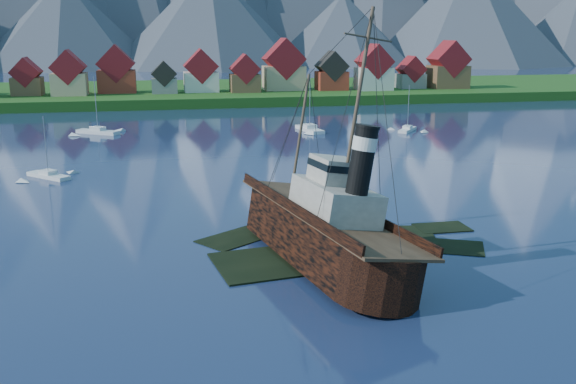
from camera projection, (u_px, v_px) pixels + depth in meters
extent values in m
plane|color=#1A284A|center=(329.00, 251.00, 66.85)|extent=(1400.00, 1400.00, 0.00)
cube|color=black|center=(305.00, 262.00, 64.44)|extent=(19.08, 11.42, 1.00)
cube|color=black|center=(371.00, 239.00, 71.92)|extent=(15.15, 9.76, 1.00)
cube|color=black|center=(325.00, 227.00, 75.86)|extent=(11.45, 9.06, 1.00)
cube|color=black|center=(440.00, 250.00, 68.34)|extent=(10.27, 8.34, 1.00)
cube|color=black|center=(236.00, 242.00, 70.89)|extent=(9.42, 8.68, 1.00)
cube|color=black|center=(442.00, 231.00, 74.62)|extent=(6.00, 4.00, 1.00)
cube|color=#1E4714|center=(204.00, 96.00, 228.41)|extent=(600.00, 80.00, 3.20)
cube|color=#3F3D38|center=(214.00, 108.00, 192.30)|extent=(600.00, 2.50, 2.00)
cube|color=brown|center=(28.00, 86.00, 199.93)|extent=(9.00, 8.00, 5.50)
cube|color=maroon|center=(26.00, 72.00, 198.88)|extent=(9.16, 8.16, 9.16)
cube|color=tan|center=(70.00, 84.00, 199.46)|extent=(10.50, 9.00, 6.80)
cube|color=maroon|center=(68.00, 67.00, 198.18)|extent=(10.69, 9.18, 10.69)
cube|color=maroon|center=(117.00, 81.00, 207.85)|extent=(12.00, 8.50, 7.20)
cube|color=maroon|center=(116.00, 63.00, 206.45)|extent=(12.22, 8.67, 12.22)
cube|color=slate|center=(164.00, 86.00, 206.31)|extent=(8.00, 7.00, 4.80)
cube|color=black|center=(164.00, 74.00, 205.38)|extent=(8.15, 7.14, 8.15)
cube|color=beige|center=(201.00, 82.00, 211.31)|extent=(11.00, 9.50, 6.40)
cube|color=maroon|center=(201.00, 66.00, 210.06)|extent=(11.20, 9.69, 11.20)
cube|color=brown|center=(245.00, 83.00, 210.32)|extent=(9.50, 8.00, 5.80)
cube|color=maroon|center=(245.00, 69.00, 209.20)|extent=(9.67, 8.16, 9.67)
cube|color=tan|center=(284.00, 78.00, 217.53)|extent=(13.50, 10.00, 8.00)
cube|color=maroon|center=(284.00, 59.00, 215.97)|extent=(13.75, 10.20, 13.75)
cube|color=maroon|center=(332.00, 81.00, 218.02)|extent=(10.00, 8.50, 6.20)
cube|color=black|center=(332.00, 66.00, 216.84)|extent=(10.18, 8.67, 10.18)
cube|color=beige|center=(374.00, 79.00, 217.75)|extent=(11.50, 9.00, 7.50)
cube|color=maroon|center=(374.00, 61.00, 216.34)|extent=(11.71, 9.18, 11.71)
cube|color=slate|center=(411.00, 81.00, 224.78)|extent=(9.00, 7.50, 5.00)
cube|color=maroon|center=(411.00, 69.00, 223.78)|extent=(9.16, 7.65, 9.16)
cube|color=brown|center=(448.00, 77.00, 225.07)|extent=(12.50, 10.00, 7.80)
cube|color=maroon|center=(449.00, 59.00, 223.58)|extent=(12.73, 10.20, 12.73)
cone|color=#2D333D|center=(66.00, 24.00, 402.08)|extent=(120.00, 120.00, 58.00)
cone|color=#2D333D|center=(210.00, 18.00, 413.92)|extent=(136.00, 136.00, 66.00)
cone|color=#2D333D|center=(342.00, 31.00, 437.22)|extent=(110.00, 110.00, 50.00)
cone|color=#2D333D|center=(467.00, 12.00, 448.91)|extent=(150.00, 150.00, 75.00)
cube|color=black|center=(319.00, 237.00, 63.33)|extent=(7.63, 21.96, 4.58)
cone|color=black|center=(289.00, 201.00, 76.87)|extent=(7.63, 7.63, 7.63)
cylinder|color=black|center=(351.00, 278.00, 52.89)|extent=(7.63, 7.63, 4.58)
cube|color=#4C3826|center=(319.00, 214.00, 62.75)|extent=(7.47, 28.98, 0.27)
cube|color=black|center=(282.00, 211.00, 61.91)|extent=(0.22, 28.06, 0.98)
cube|color=black|center=(355.00, 207.00, 63.34)|extent=(0.22, 28.06, 0.98)
cube|color=#ADA89E|center=(323.00, 202.00, 60.80)|extent=(5.66, 9.26, 3.27)
cube|color=#ADA89E|center=(321.00, 171.00, 61.15)|extent=(3.92, 4.36, 2.40)
cylinder|color=black|center=(334.00, 161.00, 56.25)|extent=(2.07, 2.07, 6.10)
cylinder|color=silver|center=(335.00, 144.00, 55.88)|extent=(2.18, 2.18, 1.20)
cylinder|color=#473828|center=(300.00, 133.00, 69.42)|extent=(0.31, 0.31, 13.07)
cylinder|color=#473828|center=(328.00, 85.00, 57.07)|extent=(0.35, 0.35, 14.16)
cube|color=silver|center=(49.00, 177.00, 100.32)|extent=(7.30, 7.32, 1.04)
cube|color=silver|center=(48.00, 172.00, 100.12)|extent=(2.92, 2.92, 0.61)
cylinder|color=gray|center=(46.00, 145.00, 99.10)|extent=(0.12, 0.12, 9.05)
cube|color=silver|center=(98.00, 133.00, 143.69)|extent=(9.98, 7.82, 1.37)
cube|color=silver|center=(98.00, 128.00, 143.42)|extent=(3.65, 3.47, 0.80)
cylinder|color=gray|center=(96.00, 104.00, 142.08)|extent=(0.16, 0.16, 11.87)
cube|color=silver|center=(407.00, 131.00, 147.35)|extent=(6.62, 7.62, 1.14)
cube|color=silver|center=(408.00, 127.00, 147.13)|extent=(2.81, 2.89, 0.67)
cylinder|color=gray|center=(408.00, 107.00, 146.01)|extent=(0.13, 0.13, 9.92)
cube|color=silver|center=(310.00, 131.00, 147.53)|extent=(4.56, 11.65, 1.36)
cube|color=silver|center=(310.00, 126.00, 147.27)|extent=(2.96, 3.53, 0.79)
cylinder|color=gray|center=(310.00, 102.00, 145.94)|extent=(0.16, 0.16, 11.80)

